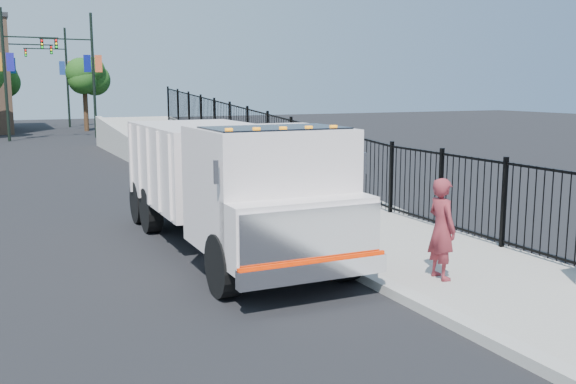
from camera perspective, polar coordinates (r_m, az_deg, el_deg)
name	(u,v)px	position (r m, az deg, el deg)	size (l,w,h in m)	color
ground	(352,274)	(11.79, 5.69, -7.24)	(120.00, 120.00, 0.00)	black
sidewalk	(514,287)	(11.40, 19.42, -8.01)	(3.55, 12.00, 0.12)	#9E998E
curb	(419,303)	(10.18, 11.56, -9.63)	(0.30, 12.00, 0.16)	#ADAAA3
ramp	(199,167)	(27.08, -7.96, 2.18)	(3.95, 24.00, 1.70)	#9E998E
iron_fence	(268,153)	(23.74, -1.82, 3.44)	(0.10, 28.00, 1.80)	black
truck	(230,178)	(13.07, -5.20, 1.27)	(2.67, 7.93, 2.71)	black
worker	(442,229)	(11.15, 13.51, -3.19)	(0.63, 0.41, 1.73)	maroon
debris	(371,242)	(13.53, 7.40, -4.40)	(0.30, 0.30, 0.07)	silver
light_pole_0	(10,69)	(43.03, -23.48, 9.98)	(3.77, 0.22, 8.00)	black
light_pole_1	(88,70)	(44.17, -17.32, 10.29)	(3.78, 0.22, 8.00)	black
light_pole_2	(12,72)	(50.56, -23.33, 9.79)	(3.77, 0.22, 8.00)	black
light_pole_3	(63,73)	(56.06, -19.37, 9.91)	(3.78, 0.22, 8.00)	black
tree_1	(84,79)	(50.89, -17.66, 9.59)	(2.19, 2.19, 5.09)	#382314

